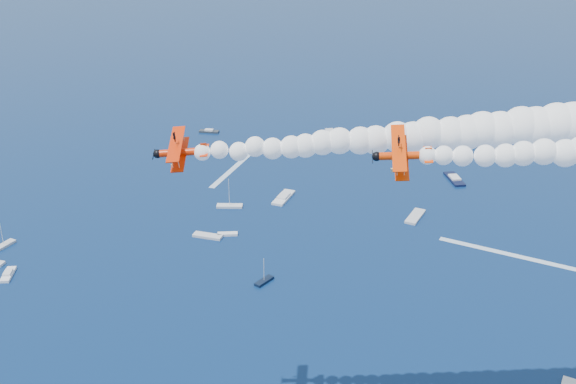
% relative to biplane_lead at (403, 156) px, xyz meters
% --- Properties ---
extents(biplane_lead, '(10.88, 12.64, 9.28)m').
position_rel_biplane_lead_xyz_m(biplane_lead, '(0.00, 0.00, 0.00)').
color(biplane_lead, '#FF3D05').
extents(biplane_trail, '(11.42, 12.83, 8.22)m').
position_rel_biplane_lead_xyz_m(biplane_trail, '(-32.12, -5.39, -2.46)').
color(biplane_trail, '#F62C05').
extents(smoke_trail_trail, '(65.69, 49.45, 11.32)m').
position_rel_biplane_lead_xyz_m(smoke_trail_trail, '(-3.01, 6.89, -0.04)').
color(smoke_trail_trail, white).
extents(spectator_boats, '(203.32, 149.24, 0.70)m').
position_rel_biplane_lead_xyz_m(spectator_boats, '(-14.22, 90.15, -56.45)').
color(spectator_boats, silver).
rests_on(spectator_boats, ground).
extents(boat_wakes, '(160.82, 99.26, 0.04)m').
position_rel_biplane_lead_xyz_m(boat_wakes, '(-5.15, 74.80, -56.77)').
color(boat_wakes, white).
rests_on(boat_wakes, ground).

